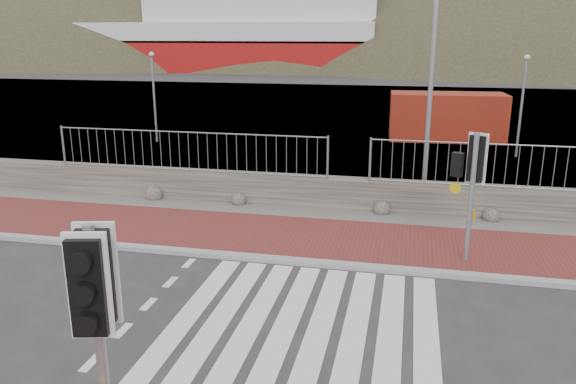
% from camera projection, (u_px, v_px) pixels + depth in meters
% --- Properties ---
extents(ground, '(220.00, 220.00, 0.00)m').
position_uv_depth(ground, '(299.00, 335.00, 9.50)').
color(ground, '#28282B').
rests_on(ground, ground).
extents(sidewalk_far, '(40.00, 3.00, 0.08)m').
position_uv_depth(sidewalk_far, '(335.00, 241.00, 13.71)').
color(sidewalk_far, maroon).
rests_on(sidewalk_far, ground).
extents(kerb_far, '(40.00, 0.25, 0.12)m').
position_uv_depth(kerb_far, '(326.00, 264.00, 12.30)').
color(kerb_far, gray).
rests_on(kerb_far, ground).
extents(zebra_crossing, '(4.62, 5.60, 0.01)m').
position_uv_depth(zebra_crossing, '(299.00, 335.00, 9.49)').
color(zebra_crossing, silver).
rests_on(zebra_crossing, ground).
extents(gravel_strip, '(40.00, 1.50, 0.06)m').
position_uv_depth(gravel_strip, '(345.00, 216.00, 15.60)').
color(gravel_strip, '#59544C').
rests_on(gravel_strip, ground).
extents(stone_wall, '(40.00, 0.60, 0.90)m').
position_uv_depth(stone_wall, '(348.00, 194.00, 16.23)').
color(stone_wall, '#433E37').
rests_on(stone_wall, ground).
extents(railing, '(18.07, 0.07, 1.22)m').
position_uv_depth(railing, '(349.00, 148.00, 15.72)').
color(railing, gray).
rests_on(railing, stone_wall).
extents(quay, '(120.00, 40.00, 0.50)m').
position_uv_depth(quay, '(384.00, 114.00, 35.72)').
color(quay, '#4C4C4F').
rests_on(quay, ground).
extents(water, '(220.00, 50.00, 0.05)m').
position_uv_depth(water, '(399.00, 75.00, 68.62)').
color(water, '#3F4C54').
rests_on(water, ground).
extents(ferry, '(50.00, 16.00, 20.00)m').
position_uv_depth(ferry, '(219.00, 30.00, 76.91)').
color(ferry, maroon).
rests_on(ferry, ground).
extents(hills_backdrop, '(254.00, 90.00, 100.00)m').
position_uv_depth(hills_backdrop, '(435.00, 201.00, 97.03)').
color(hills_backdrop, '#2C2F1C').
rests_on(hills_backdrop, ground).
extents(traffic_signal_near, '(0.49, 0.36, 3.07)m').
position_uv_depth(traffic_signal_near, '(96.00, 302.00, 5.88)').
color(traffic_signal_near, gray).
rests_on(traffic_signal_near, ground).
extents(traffic_signal_far, '(0.72, 0.46, 2.93)m').
position_uv_depth(traffic_signal_far, '(472.00, 170.00, 11.93)').
color(traffic_signal_far, gray).
rests_on(traffic_signal_far, ground).
extents(streetlight, '(1.74, 0.27, 8.19)m').
position_uv_depth(streetlight, '(439.00, 45.00, 15.38)').
color(streetlight, gray).
rests_on(streetlight, ground).
extents(shipping_container, '(5.42, 2.52, 2.21)m').
position_uv_depth(shipping_container, '(447.00, 117.00, 26.69)').
color(shipping_container, '#952F10').
rests_on(shipping_container, ground).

